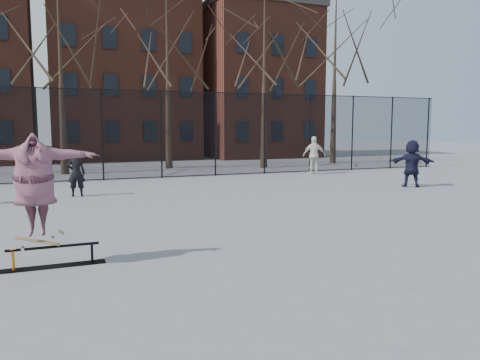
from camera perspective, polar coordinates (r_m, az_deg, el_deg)
name	(u,v)px	position (r m, az deg, el deg)	size (l,w,h in m)	color
ground	(246,250)	(9.23, 0.68, -8.51)	(100.00, 100.00, 0.00)	slate
skate_rail	(54,258)	(8.74, -21.75, -8.87)	(1.70, 0.26, 0.37)	black
skateboard	(38,244)	(8.68, -23.40, -7.19)	(0.76, 0.18, 0.09)	olive
skater	(35,191)	(8.52, -23.69, -1.26)	(2.12, 0.58, 1.72)	#643A93
bystander_black	(76,173)	(16.87, -19.34, 0.81)	(0.59, 0.38, 1.61)	black
bystander_white	(314,155)	(23.60, 9.03, 3.01)	(1.10, 0.46, 1.88)	white
bystander_navy	(412,163)	(19.58, 20.20, 1.90)	(1.72, 0.55, 1.85)	#191932
fence	(134,133)	(21.50, -12.76, 5.55)	(34.03, 0.07, 4.00)	black
tree_row	(114,29)	(26.05, -15.12, 17.39)	(33.66, 7.46, 10.67)	black
rowhouses	(113,73)	(34.67, -15.19, 12.49)	(29.00, 7.00, 13.00)	#5E2B1E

